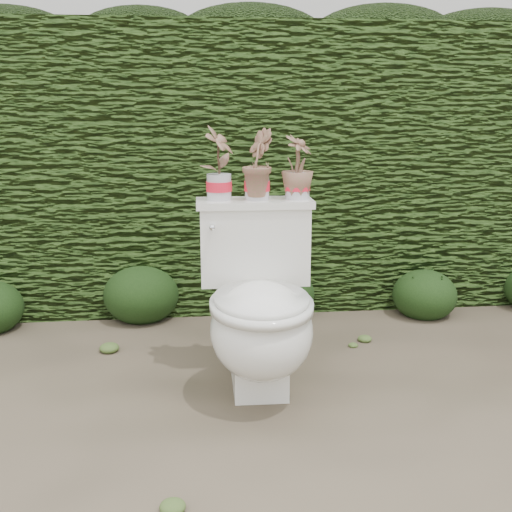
{
  "coord_description": "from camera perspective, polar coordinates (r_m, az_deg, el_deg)",
  "views": [
    {
      "loc": [
        -0.46,
        -2.34,
        1.2
      ],
      "look_at": [
        -0.17,
        0.27,
        0.55
      ],
      "focal_mm": 45.0,
      "sensor_mm": 36.0,
      "label": 1
    }
  ],
  "objects": [
    {
      "name": "ground",
      "position": [
        2.67,
        4.42,
        -12.84
      ],
      "size": [
        60.0,
        60.0,
        0.0
      ],
      "primitive_type": "plane",
      "color": "#6F624C",
      "rests_on": "ground"
    },
    {
      "name": "hedge",
      "position": [
        3.99,
        0.38,
        8.13
      ],
      "size": [
        8.0,
        1.0,
        1.6
      ],
      "primitive_type": "cube",
      "color": "#3A5A1E",
      "rests_on": "ground"
    },
    {
      "name": "house_wall",
      "position": [
        8.45,
        1.02,
        19.3
      ],
      "size": [
        8.0,
        3.5,
        4.0
      ],
      "primitive_type": "cube",
      "color": "silver",
      "rests_on": "ground"
    },
    {
      "name": "liriope_clump_3",
      "position": [
        3.65,
        2.37,
        -2.91
      ],
      "size": [
        0.36,
        0.36,
        0.29
      ],
      "primitive_type": "ellipsoid",
      "color": "#223C15",
      "rests_on": "ground"
    },
    {
      "name": "potted_plant_left",
      "position": [
        2.73,
        -3.33,
        8.09
      ],
      "size": [
        0.17,
        0.19,
        0.3
      ],
      "primitive_type": "imported",
      "rotation": [
        0.0,
        0.0,
        1.0
      ],
      "color": "#257022",
      "rests_on": "toilet"
    },
    {
      "name": "liriope_clump_2",
      "position": [
        3.62,
        -10.17,
        -2.89
      ],
      "size": [
        0.42,
        0.42,
        0.34
      ],
      "primitive_type": "ellipsoid",
      "color": "#223C15",
      "rests_on": "ground"
    },
    {
      "name": "potted_plant_center",
      "position": [
        2.74,
        0.09,
        8.01
      ],
      "size": [
        0.14,
        0.17,
        0.29
      ],
      "primitive_type": "imported",
      "rotation": [
        0.0,
        0.0,
        1.46
      ],
      "color": "#257022",
      "rests_on": "toilet"
    },
    {
      "name": "liriope_clump_4",
      "position": [
        3.75,
        14.78,
        -2.96
      ],
      "size": [
        0.36,
        0.36,
        0.29
      ],
      "primitive_type": "ellipsoid",
      "color": "#223C15",
      "rests_on": "ground"
    },
    {
      "name": "potted_plant_right",
      "position": [
        2.76,
        3.72,
        7.72
      ],
      "size": [
        0.2,
        0.2,
        0.26
      ],
      "primitive_type": "imported",
      "rotation": [
        0.0,
        0.0,
        1.03
      ],
      "color": "#257022",
      "rests_on": "toilet"
    },
    {
      "name": "toilet",
      "position": [
        2.63,
        0.31,
        -4.86
      ],
      "size": [
        0.5,
        0.69,
        0.78
      ],
      "rotation": [
        0.0,
        0.0,
        -0.02
      ],
      "color": "white",
      "rests_on": "ground"
    }
  ]
}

